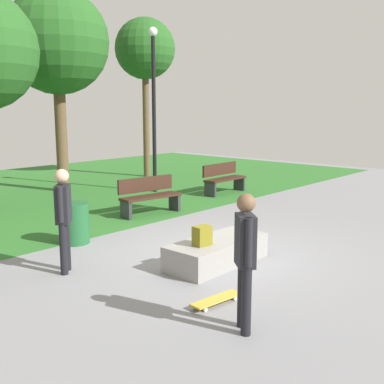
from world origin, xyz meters
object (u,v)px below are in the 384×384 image
object	(u,v)px
concrete_ledge	(217,252)
park_bench_center_lawn	(224,178)
backpack_on_ledge	(202,236)
park_bench_by_oak	(149,195)
tree_tall_oak	(145,50)
skater_watching	(63,213)
lamp_post	(154,96)
trash_bin	(74,223)
tree_slender_maple	(57,43)
skateboard_by_ledge	(217,299)
skater_performing_trick	(245,252)

from	to	relation	value
concrete_ledge	park_bench_center_lawn	bearing A→B (deg)	37.22
backpack_on_ledge	park_bench_by_oak	distance (m)	4.34
backpack_on_ledge	tree_tall_oak	distance (m)	11.60
skater_watching	tree_tall_oak	size ratio (longest dim) A/B	0.29
concrete_ledge	tree_tall_oak	distance (m)	11.49
lamp_post	trash_bin	bearing A→B (deg)	-149.25
skater_watching	tree_slender_maple	bearing A→B (deg)	56.84
backpack_on_ledge	skateboard_by_ledge	distance (m)	1.46
park_bench_by_oak	tree_tall_oak	distance (m)	7.79
skater_performing_trick	tree_tall_oak	xyz separation A→B (m)	(8.00, 10.30, 3.69)
park_bench_by_oak	lamp_post	distance (m)	4.03
backpack_on_ledge	skateboard_by_ledge	world-z (taller)	backpack_on_ledge
trash_bin	park_bench_by_oak	bearing A→B (deg)	16.21
concrete_ledge	backpack_on_ledge	world-z (taller)	backpack_on_ledge
skater_watching	park_bench_center_lawn	xyz separation A→B (m)	(7.34, 2.54, -0.50)
skater_performing_trick	trash_bin	xyz separation A→B (m)	(0.84, 4.65, -0.57)
skater_watching	skateboard_by_ledge	bearing A→B (deg)	-76.45
skateboard_by_ledge	tree_tall_oak	distance (m)	13.07
park_bench_by_oak	skateboard_by_ledge	bearing A→B (deg)	-124.04
tree_slender_maple	tree_tall_oak	xyz separation A→B (m)	(3.96, 0.41, 0.15)
tree_tall_oak	concrete_ledge	bearing A→B (deg)	-126.47
skater_performing_trick	skateboard_by_ledge	xyz separation A→B (m)	(0.39, 0.73, -0.90)
tree_slender_maple	park_bench_center_lawn	bearing A→B (deg)	-52.64
lamp_post	trash_bin	distance (m)	6.40
skater_performing_trick	park_bench_by_oak	world-z (taller)	skater_performing_trick
backpack_on_ledge	skater_performing_trick	xyz separation A→B (m)	(-1.29, -1.76, 0.39)
trash_bin	skateboard_by_ledge	bearing A→B (deg)	-96.49
skater_watching	skateboard_by_ledge	world-z (taller)	skater_watching
park_bench_center_lawn	tree_tall_oak	distance (m)	6.15
concrete_ledge	skateboard_by_ledge	xyz separation A→B (m)	(-1.32, -1.06, -0.15)
backpack_on_ledge	skater_watching	xyz separation A→B (m)	(-1.53, 1.58, 0.40)
park_bench_center_lawn	tree_tall_oak	world-z (taller)	tree_tall_oak
backpack_on_ledge	lamp_post	world-z (taller)	lamp_post
skater_watching	park_bench_by_oak	bearing A→B (deg)	28.85
concrete_ledge	trash_bin	bearing A→B (deg)	106.90
backpack_on_ledge	lamp_post	size ratio (longest dim) A/B	0.06
skater_performing_trick	tree_slender_maple	distance (m)	11.26
concrete_ledge	tree_tall_oak	size ratio (longest dim) A/B	0.32
concrete_ledge	skater_watching	distance (m)	2.61
backpack_on_ledge	tree_slender_maple	bearing A→B (deg)	78.10
backpack_on_ledge	tree_slender_maple	xyz separation A→B (m)	(2.75, 8.13, 3.93)
backpack_on_ledge	park_bench_by_oak	world-z (taller)	park_bench_by_oak
skater_watching	trash_bin	size ratio (longest dim) A/B	2.11
skater_watching	tree_slender_maple	distance (m)	8.58
skater_watching	lamp_post	world-z (taller)	lamp_post
skateboard_by_ledge	trash_bin	distance (m)	3.96
backpack_on_ledge	tree_slender_maple	world-z (taller)	tree_slender_maple
backpack_on_ledge	skater_watching	distance (m)	2.23
tree_slender_maple	trash_bin	xyz separation A→B (m)	(-3.20, -5.24, -4.11)
skater_performing_trick	tree_tall_oak	distance (m)	13.56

